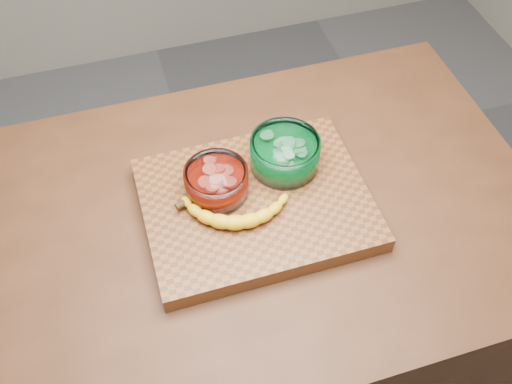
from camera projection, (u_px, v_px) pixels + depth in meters
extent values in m
plane|color=#5D5D62|center=(256.00, 371.00, 1.88)|extent=(3.50, 3.50, 0.00)
cube|color=#4E2A17|center=(256.00, 309.00, 1.53)|extent=(1.20, 0.80, 0.90)
cube|color=brown|center=(256.00, 204.00, 1.16)|extent=(0.45, 0.35, 0.04)
cylinder|color=white|center=(217.00, 182.00, 1.13)|extent=(0.13, 0.13, 0.06)
cylinder|color=red|center=(217.00, 184.00, 1.14)|extent=(0.11, 0.11, 0.03)
cylinder|color=#FF6150|center=(216.00, 176.00, 1.12)|extent=(0.10, 0.10, 0.02)
cylinder|color=white|center=(285.00, 153.00, 1.17)|extent=(0.14, 0.14, 0.07)
cylinder|color=#05802E|center=(285.00, 156.00, 1.18)|extent=(0.12, 0.12, 0.04)
cylinder|color=#5DC575|center=(285.00, 147.00, 1.16)|extent=(0.12, 0.12, 0.02)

